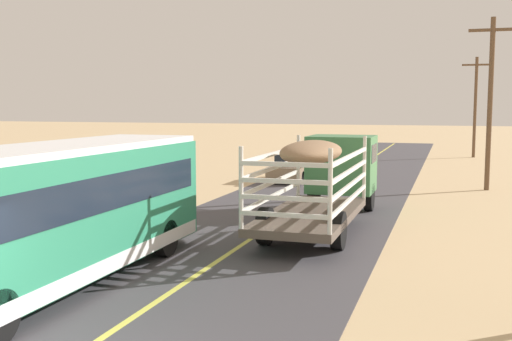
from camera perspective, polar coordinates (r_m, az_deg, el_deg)
The scene contains 5 objects.
livestock_truck at distance 21.83m, azimuth 7.09°, elevation 0.02°, with size 2.53×9.70×3.02m.
bus at distance 14.32m, azimuth -18.35°, elevation -3.65°, with size 2.54×10.00×3.21m.
car_far at distance 33.10m, azimuth 3.50°, elevation 0.24°, with size 1.80×4.40×1.46m.
power_pole_mid at distance 31.25m, azimuth 21.19°, elevation 6.33°, with size 2.20×0.24×8.25m.
power_pole_far at distance 50.64m, azimuth 19.95°, elevation 5.92°, with size 2.20×0.24×7.83m.
Camera 1 is at (5.75, -7.20, 4.12)m, focal length 42.49 mm.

